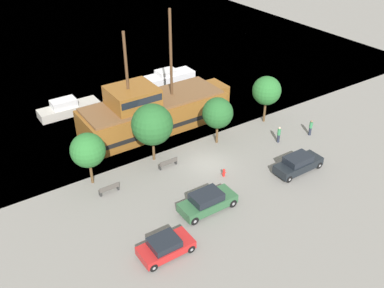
# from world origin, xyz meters

# --- Properties ---
(ground_plane) EXTENTS (160.00, 160.00, 0.00)m
(ground_plane) POSITION_xyz_m (0.00, 0.00, 0.00)
(ground_plane) COLOR gray
(water_surface) EXTENTS (80.00, 80.00, 0.00)m
(water_surface) POSITION_xyz_m (0.00, 44.00, 0.00)
(water_surface) COLOR #38667F
(water_surface) RESTS_ON ground
(pirate_ship) EXTENTS (16.39, 5.31, 12.01)m
(pirate_ship) POSITION_xyz_m (-0.75, 8.68, 1.92)
(pirate_ship) COLOR brown
(pirate_ship) RESTS_ON water_surface
(moored_boat_dockside) EXTENTS (6.67, 2.09, 1.82)m
(moored_boat_dockside) POSITION_xyz_m (-7.08, 16.58, 0.69)
(moored_boat_dockside) COLOR #B7B2A8
(moored_boat_dockside) RESTS_ON water_surface
(moored_boat_outer) EXTENTS (6.41, 2.34, 1.63)m
(moored_boat_outer) POSITION_xyz_m (6.89, 18.00, 0.64)
(moored_boat_outer) COLOR silver
(moored_boat_outer) RESTS_ON water_surface
(parked_car_curb_front) EXTENTS (3.86, 1.97, 1.36)m
(parked_car_curb_front) POSITION_xyz_m (-8.84, -7.42, 0.67)
(parked_car_curb_front) COLOR #B21E1E
(parked_car_curb_front) RESTS_ON ground_plane
(parked_car_curb_mid) EXTENTS (4.66, 1.93, 1.64)m
(parked_car_curb_mid) POSITION_xyz_m (-3.71, -5.23, 0.80)
(parked_car_curb_mid) COLOR #2D5B38
(parked_car_curb_mid) RESTS_ON ground_plane
(parked_car_curb_rear) EXTENTS (4.65, 1.80, 1.59)m
(parked_car_curb_rear) POSITION_xyz_m (6.07, -5.43, 0.77)
(parked_car_curb_rear) COLOR black
(parked_car_curb_rear) RESTS_ON ground_plane
(fire_hydrant) EXTENTS (0.42, 0.25, 0.76)m
(fire_hydrant) POSITION_xyz_m (0.10, -2.41, 0.41)
(fire_hydrant) COLOR red
(fire_hydrant) RESTS_ON ground_plane
(bench_promenade_east) EXTENTS (1.71, 0.45, 0.85)m
(bench_promenade_east) POSITION_xyz_m (-9.25, 1.02, 0.44)
(bench_promenade_east) COLOR #4C4742
(bench_promenade_east) RESTS_ON ground_plane
(bench_promenade_west) EXTENTS (1.79, 0.45, 0.85)m
(bench_promenade_west) POSITION_xyz_m (-3.22, 1.53, 0.44)
(bench_promenade_west) COLOR #4C4742
(bench_promenade_west) RESTS_ON ground_plane
(pedestrian_walking_near) EXTENTS (0.32, 0.32, 1.71)m
(pedestrian_walking_near) POSITION_xyz_m (8.08, -0.84, 0.87)
(pedestrian_walking_near) COLOR #232838
(pedestrian_walking_near) RESTS_ON ground_plane
(pedestrian_walking_far) EXTENTS (0.32, 0.32, 1.69)m
(pedestrian_walking_far) POSITION_xyz_m (11.74, -1.61, 0.85)
(pedestrian_walking_far) COLOR #232838
(pedestrian_walking_far) RESTS_ON ground_plane
(tree_row_east) EXTENTS (2.93, 2.93, 4.77)m
(tree_row_east) POSITION_xyz_m (-9.86, 3.16, 3.30)
(tree_row_east) COLOR brown
(tree_row_east) RESTS_ON ground_plane
(tree_row_mideast) EXTENTS (3.76, 3.76, 5.60)m
(tree_row_mideast) POSITION_xyz_m (-3.69, 3.34, 3.72)
(tree_row_mideast) COLOR brown
(tree_row_mideast) RESTS_ON ground_plane
(tree_row_midwest) EXTENTS (2.99, 2.99, 4.79)m
(tree_row_midwest) POSITION_xyz_m (2.97, 2.50, 3.29)
(tree_row_midwest) COLOR brown
(tree_row_midwest) RESTS_ON ground_plane
(tree_row_west) EXTENTS (3.01, 3.01, 5.12)m
(tree_row_west) POSITION_xyz_m (9.79, 3.16, 3.61)
(tree_row_west) COLOR brown
(tree_row_west) RESTS_ON ground_plane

